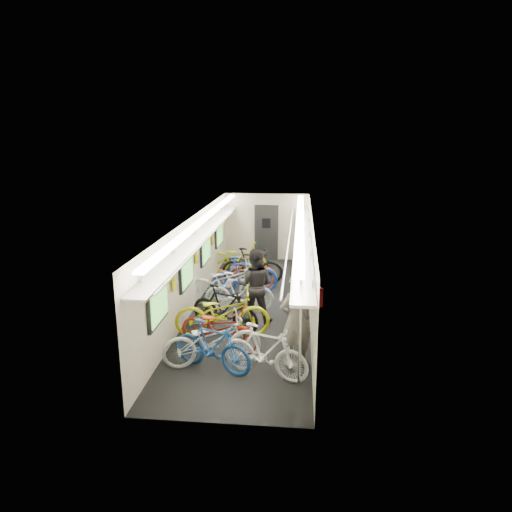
% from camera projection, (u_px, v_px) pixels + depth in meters
% --- Properties ---
extents(train_car_shell, '(10.00, 10.00, 10.00)m').
position_uv_depth(train_car_shell, '(241.00, 240.00, 12.23)').
color(train_car_shell, black).
rests_on(train_car_shell, ground).
extents(bicycle_0, '(2.06, 1.31, 1.02)m').
position_uv_depth(bicycle_0, '(212.00, 340.00, 8.83)').
color(bicycle_0, silver).
rests_on(bicycle_0, ground).
extents(bicycle_1, '(1.72, 1.06, 1.00)m').
position_uv_depth(bicycle_1, '(212.00, 346.00, 8.60)').
color(bicycle_1, navy).
rests_on(bicycle_1, ground).
extents(bicycle_2, '(1.92, 1.16, 0.95)m').
position_uv_depth(bicycle_2, '(219.00, 328.00, 9.49)').
color(bicycle_2, maroon).
rests_on(bicycle_2, ground).
extents(bicycle_3, '(1.82, 1.17, 1.06)m').
position_uv_depth(bicycle_3, '(225.00, 308.00, 10.44)').
color(bicycle_3, black).
rests_on(bicycle_3, ground).
extents(bicycle_4, '(2.19, 1.02, 1.11)m').
position_uv_depth(bicycle_4, '(222.00, 313.00, 10.10)').
color(bicycle_4, '#BEBD11').
rests_on(bicycle_4, ground).
extents(bicycle_5, '(1.80, 0.64, 1.06)m').
position_uv_depth(bicycle_5, '(239.00, 292.00, 11.51)').
color(bicycle_5, silver).
rests_on(bicycle_5, ground).
extents(bicycle_6, '(2.25, 1.38, 1.11)m').
position_uv_depth(bicycle_6, '(227.00, 282.00, 12.24)').
color(bicycle_6, '#B7B6BB').
rests_on(bicycle_6, ground).
extents(bicycle_7, '(1.98, 1.13, 1.15)m').
position_uv_depth(bicycle_7, '(245.00, 275.00, 12.77)').
color(bicycle_7, '#193697').
rests_on(bicycle_7, ground).
extents(bicycle_8, '(2.03, 1.32, 1.01)m').
position_uv_depth(bicycle_8, '(244.00, 273.00, 13.22)').
color(bicycle_8, '#A03311').
rests_on(bicycle_8, ground).
extents(bicycle_9, '(1.86, 0.54, 1.11)m').
position_uv_depth(bicycle_9, '(252.00, 266.00, 13.79)').
color(bicycle_9, black).
rests_on(bicycle_9, ground).
extents(bicycle_10, '(1.96, 0.84, 1.00)m').
position_uv_depth(bicycle_10, '(238.00, 258.00, 14.93)').
color(bicycle_10, '#C1C812').
rests_on(bicycle_10, ground).
extents(bicycle_11, '(1.76, 1.03, 1.02)m').
position_uv_depth(bicycle_11, '(265.00, 352.00, 8.36)').
color(bicycle_11, white).
rests_on(bicycle_11, ground).
extents(passenger_near, '(0.82, 0.73, 1.88)m').
position_uv_depth(passenger_near, '(296.00, 320.00, 8.70)').
color(passenger_near, gray).
rests_on(passenger_near, ground).
extents(passenger_mid, '(0.95, 0.77, 1.81)m').
position_uv_depth(passenger_mid, '(255.00, 285.00, 10.86)').
color(passenger_mid, black).
rests_on(passenger_mid, ground).
extents(backpack, '(0.29, 0.23, 0.38)m').
position_uv_depth(backpack, '(316.00, 298.00, 8.93)').
color(backpack, '#B31114').
rests_on(backpack, passenger_near).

